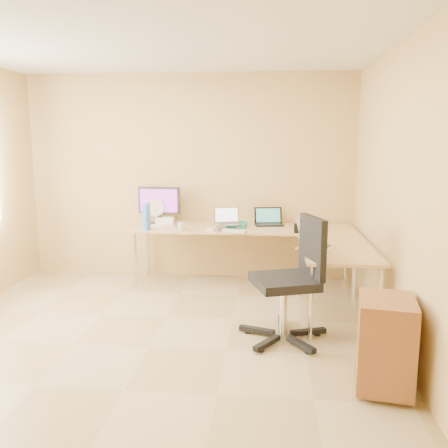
# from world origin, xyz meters

# --- Properties ---
(floor) EXTENTS (4.50, 4.50, 0.00)m
(floor) POSITION_xyz_m (0.00, 0.00, 0.00)
(floor) COLOR #A18A59
(floor) RESTS_ON ground
(ceiling) EXTENTS (4.50, 4.50, 0.00)m
(ceiling) POSITION_xyz_m (0.00, 0.00, 2.60)
(ceiling) COLOR white
(ceiling) RESTS_ON ground
(wall_back) EXTENTS (4.50, 0.00, 4.50)m
(wall_back) POSITION_xyz_m (0.00, 2.25, 1.30)
(wall_back) COLOR tan
(wall_back) RESTS_ON ground
(wall_right) EXTENTS (0.00, 4.50, 4.50)m
(wall_right) POSITION_xyz_m (2.10, 0.00, 1.30)
(wall_right) COLOR tan
(wall_right) RESTS_ON ground
(desk_main) EXTENTS (2.65, 0.70, 0.73)m
(desk_main) POSITION_xyz_m (0.72, 1.85, 0.36)
(desk_main) COLOR tan
(desk_main) RESTS_ON ground
(desk_return) EXTENTS (0.70, 1.30, 0.73)m
(desk_return) POSITION_xyz_m (1.70, 0.85, 0.36)
(desk_return) COLOR tan
(desk_return) RESTS_ON ground
(monitor) EXTENTS (0.55, 0.22, 0.46)m
(monitor) POSITION_xyz_m (-0.36, 2.05, 0.96)
(monitor) COLOR black
(monitor) RESTS_ON desk_main
(book_stack) EXTENTS (0.24, 0.32, 0.05)m
(book_stack) POSITION_xyz_m (0.63, 1.87, 0.76)
(book_stack) COLOR teal
(book_stack) RESTS_ON desk_main
(laptop_center) EXTENTS (0.36, 0.31, 0.20)m
(laptop_center) POSITION_xyz_m (0.53, 1.74, 0.88)
(laptop_center) COLOR #A8A8A8
(laptop_center) RESTS_ON desk_main
(laptop_black) EXTENTS (0.38, 0.31, 0.22)m
(laptop_black) POSITION_xyz_m (1.03, 2.01, 0.84)
(laptop_black) COLOR black
(laptop_black) RESTS_ON desk_main
(keyboard) EXTENTS (0.48, 0.26, 0.02)m
(keyboard) POSITION_xyz_m (0.53, 1.57, 0.74)
(keyboard) COLOR silver
(keyboard) RESTS_ON desk_main
(mouse) EXTENTS (0.09, 0.06, 0.03)m
(mouse) POSITION_xyz_m (0.67, 1.73, 0.75)
(mouse) COLOR beige
(mouse) RESTS_ON desk_main
(mug) EXTENTS (0.14, 0.14, 0.10)m
(mug) POSITION_xyz_m (0.02, 1.55, 0.78)
(mug) COLOR beige
(mug) RESTS_ON desk_main
(cd_stack) EXTENTS (0.15, 0.15, 0.03)m
(cd_stack) POSITION_xyz_m (0.43, 1.55, 0.74)
(cd_stack) COLOR #ADADCB
(cd_stack) RESTS_ON desk_main
(water_bottle) EXTENTS (0.10, 0.10, 0.32)m
(water_bottle) POSITION_xyz_m (-0.40, 1.55, 0.89)
(water_bottle) COLOR #3B78C3
(water_bottle) RESTS_ON desk_main
(papers) EXTENTS (0.25, 0.30, 0.01)m
(papers) POSITION_xyz_m (-0.31, 1.89, 0.73)
(papers) COLOR beige
(papers) RESTS_ON desk_main
(white_box) EXTENTS (0.23, 0.17, 0.08)m
(white_box) POSITION_xyz_m (-0.28, 2.01, 0.77)
(white_box) COLOR white
(white_box) RESTS_ON desk_main
(desk_fan) EXTENTS (0.24, 0.24, 0.29)m
(desk_fan) POSITION_xyz_m (-0.40, 2.05, 0.87)
(desk_fan) COLOR silver
(desk_fan) RESTS_ON desk_main
(black_cup) EXTENTS (0.07, 0.07, 0.11)m
(black_cup) POSITION_xyz_m (1.34, 1.55, 0.78)
(black_cup) COLOR black
(black_cup) RESTS_ON desk_main
(laptop_return) EXTENTS (0.47, 0.42, 0.25)m
(laptop_return) POSITION_xyz_m (1.48, 0.79, 0.86)
(laptop_return) COLOR silver
(laptop_return) RESTS_ON desk_return
(office_chair) EXTENTS (0.85, 0.85, 1.12)m
(office_chair) POSITION_xyz_m (1.16, 0.28, 0.50)
(office_chair) COLOR black
(office_chair) RESTS_ON ground
(cabinet) EXTENTS (0.45, 0.52, 0.64)m
(cabinet) POSITION_xyz_m (1.85, -0.54, 0.36)
(cabinet) COLOR brown
(cabinet) RESTS_ON ground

